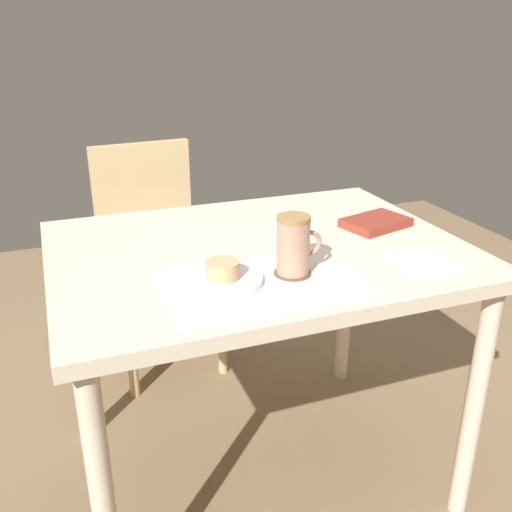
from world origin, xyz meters
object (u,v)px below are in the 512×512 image
(pastry, at_px, (223,270))
(coffee_mug, at_px, (294,244))
(wooden_chair, at_px, (154,246))
(dining_table, at_px, (258,277))
(pastry_plate, at_px, (223,280))
(small_book, at_px, (376,223))

(pastry, bearing_deg, coffee_mug, -4.18)
(wooden_chair, bearing_deg, dining_table, 95.45)
(wooden_chair, bearing_deg, pastry, 84.31)
(dining_table, height_order, pastry, pastry)
(dining_table, relative_size, pastry_plate, 5.98)
(pastry, relative_size, small_book, 0.42)
(pastry, height_order, small_book, pastry)
(coffee_mug, height_order, small_book, coffee_mug)
(wooden_chair, distance_m, pastry, 1.01)
(pastry, distance_m, small_book, 0.56)
(small_book, bearing_deg, wooden_chair, 108.67)
(wooden_chair, distance_m, pastry_plate, 1.00)
(dining_table, bearing_deg, coffee_mug, -87.07)
(wooden_chair, xyz_separation_m, small_book, (0.51, -0.75, 0.28))
(pastry_plate, bearing_deg, pastry, 0.00)
(dining_table, relative_size, small_book, 5.89)
(pastry, bearing_deg, wooden_chair, 89.03)
(pastry_plate, bearing_deg, wooden_chair, 89.03)
(small_book, bearing_deg, coffee_mug, -163.10)
(coffee_mug, distance_m, small_book, 0.43)
(coffee_mug, xyz_separation_m, small_book, (0.36, 0.23, -0.07))
(dining_table, xyz_separation_m, small_book, (0.37, 0.03, 0.10))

